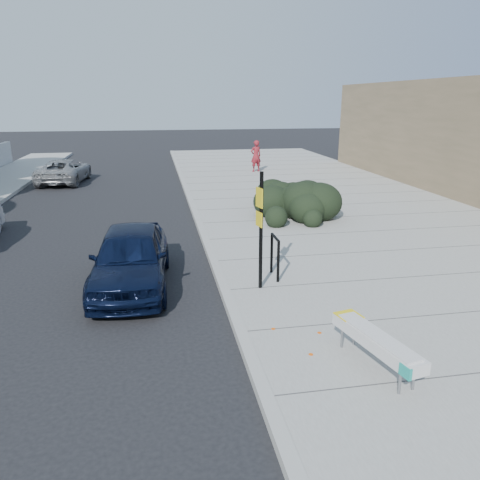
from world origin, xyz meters
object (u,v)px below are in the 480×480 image
Objects in this scene: suv_silver at (64,171)px; pedestrian at (256,156)px; bike_rack at (275,253)px; sign_post at (260,224)px; bench at (376,341)px; sedan_navy at (131,257)px.

pedestrian reaches higher than suv_silver.
sign_post is at bearing -129.71° from bike_rack.
bike_rack is at bearing 120.63° from suv_silver.
suv_silver reaches higher than bench.
pedestrian is at bearing 71.28° from sedan_navy.
pedestrian is (2.57, 20.98, 0.45)m from bench.
bench is 3.84m from sign_post.
sedan_navy is 2.32× the size of pedestrian.
sign_post is (-1.09, 3.53, 1.05)m from bench.
sedan_navy is (-3.96, 4.53, 0.11)m from bench.
bench is 1.92× the size of bike_rack.
pedestrian is at bearing 79.48° from bike_rack.
suv_silver is (-6.94, 16.32, -1.02)m from sign_post.
sedan_navy is 17.70m from pedestrian.
sign_post is 3.18m from sedan_navy.
bike_rack is (-0.59, 4.13, 0.16)m from bench.
pedestrian reaches higher than bench.
bench is at bearing -81.79° from bike_rack.
bench is 1.08× the size of pedestrian.
pedestrian is (3.16, 16.85, 0.29)m from bike_rack.
suv_silver is at bearing 99.54° from sign_post.
bike_rack is 0.23× the size of suv_silver.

